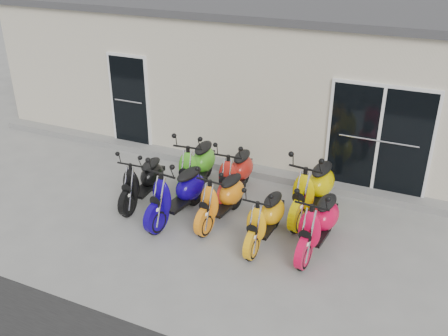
{
  "coord_description": "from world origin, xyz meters",
  "views": [
    {
      "loc": [
        3.62,
        -7.25,
        4.95
      ],
      "look_at": [
        0.0,
        0.6,
        0.75
      ],
      "focal_mm": 40.0,
      "sensor_mm": 36.0,
      "label": 1
    }
  ],
  "objects_px": {
    "scooter_back_yellow": "(313,182)",
    "scooter_front_orange_b": "(265,212)",
    "scooter_front_red": "(319,216)",
    "scooter_front_blue": "(177,186)",
    "scooter_front_orange_a": "(221,192)",
    "scooter_front_black": "(142,175)",
    "scooter_back_red": "(235,167)",
    "scooter_back_green": "(196,159)"
  },
  "relations": [
    {
      "from": "scooter_front_blue",
      "to": "scooter_front_orange_b",
      "type": "height_order",
      "value": "scooter_front_blue"
    },
    {
      "from": "scooter_front_red",
      "to": "scooter_back_yellow",
      "type": "xyz_separation_m",
      "value": [
        -0.39,
        1.05,
        0.07
      ]
    },
    {
      "from": "scooter_front_blue",
      "to": "scooter_back_yellow",
      "type": "bearing_deg",
      "value": 33.47
    },
    {
      "from": "scooter_front_blue",
      "to": "scooter_back_yellow",
      "type": "relative_size",
      "value": 0.94
    },
    {
      "from": "scooter_back_yellow",
      "to": "scooter_front_orange_b",
      "type": "bearing_deg",
      "value": -105.98
    },
    {
      "from": "scooter_front_orange_b",
      "to": "scooter_back_green",
      "type": "xyz_separation_m",
      "value": [
        -1.96,
        1.24,
        0.09
      ]
    },
    {
      "from": "scooter_front_red",
      "to": "scooter_front_black",
      "type": "bearing_deg",
      "value": -177.73
    },
    {
      "from": "scooter_front_red",
      "to": "scooter_front_blue",
      "type": "bearing_deg",
      "value": -173.63
    },
    {
      "from": "scooter_back_green",
      "to": "scooter_back_red",
      "type": "relative_size",
      "value": 1.06
    },
    {
      "from": "scooter_front_black",
      "to": "scooter_front_orange_a",
      "type": "relative_size",
      "value": 0.99
    },
    {
      "from": "scooter_front_black",
      "to": "scooter_front_blue",
      "type": "height_order",
      "value": "scooter_front_blue"
    },
    {
      "from": "scooter_back_red",
      "to": "scooter_front_blue",
      "type": "bearing_deg",
      "value": -121.19
    },
    {
      "from": "scooter_front_black",
      "to": "scooter_front_orange_b",
      "type": "bearing_deg",
      "value": -9.78
    },
    {
      "from": "scooter_front_blue",
      "to": "scooter_front_orange_a",
      "type": "relative_size",
      "value": 1.09
    },
    {
      "from": "scooter_front_orange_b",
      "to": "scooter_back_yellow",
      "type": "distance_m",
      "value": 1.3
    },
    {
      "from": "scooter_front_black",
      "to": "scooter_back_red",
      "type": "distance_m",
      "value": 1.84
    },
    {
      "from": "scooter_front_blue",
      "to": "scooter_back_yellow",
      "type": "distance_m",
      "value": 2.51
    },
    {
      "from": "scooter_back_green",
      "to": "scooter_back_red",
      "type": "xyz_separation_m",
      "value": [
        0.84,
        0.05,
        -0.04
      ]
    },
    {
      "from": "scooter_front_black",
      "to": "scooter_back_green",
      "type": "xyz_separation_m",
      "value": [
        0.7,
        0.94,
        0.08
      ]
    },
    {
      "from": "scooter_front_orange_b",
      "to": "scooter_back_green",
      "type": "bearing_deg",
      "value": 148.82
    },
    {
      "from": "scooter_back_red",
      "to": "scooter_back_yellow",
      "type": "height_order",
      "value": "scooter_back_yellow"
    },
    {
      "from": "scooter_front_black",
      "to": "scooter_front_orange_b",
      "type": "relative_size",
      "value": 1.02
    },
    {
      "from": "scooter_front_orange_b",
      "to": "scooter_back_yellow",
      "type": "xyz_separation_m",
      "value": [
        0.49,
        1.2,
        0.12
      ]
    },
    {
      "from": "scooter_back_green",
      "to": "scooter_back_red",
      "type": "bearing_deg",
      "value": -2.86
    },
    {
      "from": "scooter_front_red",
      "to": "scooter_back_red",
      "type": "height_order",
      "value": "scooter_back_red"
    },
    {
      "from": "scooter_front_blue",
      "to": "scooter_front_orange_a",
      "type": "height_order",
      "value": "scooter_front_blue"
    },
    {
      "from": "scooter_front_orange_a",
      "to": "scooter_back_red",
      "type": "height_order",
      "value": "scooter_back_red"
    },
    {
      "from": "scooter_front_orange_b",
      "to": "scooter_front_red",
      "type": "height_order",
      "value": "scooter_front_red"
    },
    {
      "from": "scooter_front_orange_b",
      "to": "scooter_back_yellow",
      "type": "bearing_deg",
      "value": 69.03
    },
    {
      "from": "scooter_front_black",
      "to": "scooter_front_red",
      "type": "distance_m",
      "value": 3.54
    },
    {
      "from": "scooter_front_blue",
      "to": "scooter_back_red",
      "type": "height_order",
      "value": "scooter_front_blue"
    },
    {
      "from": "scooter_back_red",
      "to": "scooter_front_orange_a",
      "type": "bearing_deg",
      "value": -84.79
    },
    {
      "from": "scooter_front_orange_a",
      "to": "scooter_back_yellow",
      "type": "bearing_deg",
      "value": 37.2
    },
    {
      "from": "scooter_back_green",
      "to": "scooter_back_red",
      "type": "height_order",
      "value": "scooter_back_green"
    },
    {
      "from": "scooter_front_black",
      "to": "scooter_back_green",
      "type": "distance_m",
      "value": 1.17
    },
    {
      "from": "scooter_front_orange_a",
      "to": "scooter_front_orange_b",
      "type": "height_order",
      "value": "scooter_front_orange_a"
    },
    {
      "from": "scooter_front_orange_a",
      "to": "scooter_back_yellow",
      "type": "relative_size",
      "value": 0.86
    },
    {
      "from": "scooter_back_red",
      "to": "scooter_back_yellow",
      "type": "relative_size",
      "value": 0.91
    },
    {
      "from": "scooter_front_blue",
      "to": "scooter_front_orange_a",
      "type": "xyz_separation_m",
      "value": [
        0.79,
        0.23,
        -0.06
      ]
    },
    {
      "from": "scooter_back_yellow",
      "to": "scooter_front_black",
      "type": "bearing_deg",
      "value": -157.89
    },
    {
      "from": "scooter_front_blue",
      "to": "scooter_back_red",
      "type": "relative_size",
      "value": 1.03
    },
    {
      "from": "scooter_front_orange_a",
      "to": "scooter_front_red",
      "type": "bearing_deg",
      "value": 0.89
    }
  ]
}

